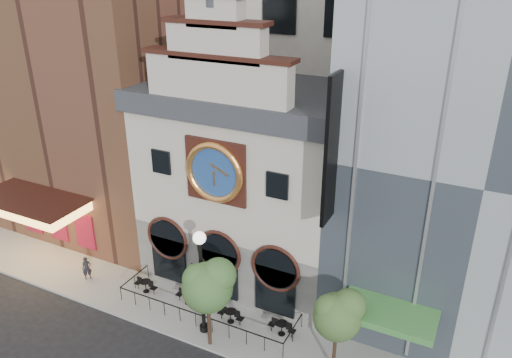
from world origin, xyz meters
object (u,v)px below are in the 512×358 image
at_px(bistro_1, 188,297).
at_px(bistro_3, 282,327).
at_px(bistro_0, 146,285).
at_px(tree_left, 208,284).
at_px(tree_right, 339,313).
at_px(bistro_2, 231,315).
at_px(lamppost, 201,272).
at_px(pedestrian, 87,268).

height_order(bistro_1, bistro_3, same).
relative_size(bistro_0, bistro_3, 1.00).
xyz_separation_m(tree_left, tree_right, (6.46, 1.22, -0.41)).
bearing_deg(bistro_3, bistro_2, -173.17).
bearing_deg(bistro_1, lamppost, -36.80).
distance_m(pedestrian, tree_right, 16.79).
bearing_deg(pedestrian, tree_right, -50.51).
xyz_separation_m(bistro_1, bistro_3, (6.08, 0.03, 0.00)).
relative_size(bistro_2, pedestrian, 1.01).
relative_size(bistro_2, tree_left, 0.30).
height_order(lamppost, tree_left, lamppost).
height_order(bistro_2, pedestrian, pedestrian).
distance_m(bistro_2, bistro_3, 3.01).
height_order(bistro_3, tree_left, tree_left).
bearing_deg(bistro_3, tree_right, -18.11).
xyz_separation_m(bistro_2, tree_right, (6.34, -0.74, 2.97)).
bearing_deg(bistro_3, lamppost, -157.95).
xyz_separation_m(bistro_2, bistro_3, (2.99, 0.36, 0.00)).
bearing_deg(pedestrian, tree_left, -58.06).
bearing_deg(tree_right, tree_left, -169.27).
relative_size(bistro_0, lamppost, 0.25).
bearing_deg(bistro_2, pedestrian, -177.63).
xyz_separation_m(pedestrian, tree_left, (10.12, -1.54, 3.06)).
xyz_separation_m(bistro_2, tree_left, (-0.11, -1.96, 3.38)).
bearing_deg(lamppost, pedestrian, -173.73).
height_order(pedestrian, lamppost, lamppost).
distance_m(bistro_1, pedestrian, 7.19).
relative_size(pedestrian, tree_left, 0.30).
bearing_deg(bistro_2, lamppost, -128.20).
xyz_separation_m(bistro_3, pedestrian, (-13.22, -0.78, 0.32)).
height_order(bistro_0, bistro_2, same).
xyz_separation_m(bistro_3, tree_right, (3.36, -1.10, 2.97)).
xyz_separation_m(pedestrian, lamppost, (9.25, -0.83, 3.09)).
bearing_deg(pedestrian, lamppost, -54.52).
relative_size(tree_left, tree_right, 1.12).
height_order(pedestrian, tree_left, tree_left).
xyz_separation_m(bistro_3, tree_left, (-3.10, -2.32, 3.38)).
distance_m(bistro_2, tree_left, 3.91).
relative_size(bistro_1, pedestrian, 1.01).
height_order(bistro_1, tree_right, tree_right).
xyz_separation_m(bistro_0, bistro_3, (9.03, 0.23, 0.00)).
bearing_deg(tree_right, pedestrian, 178.91).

